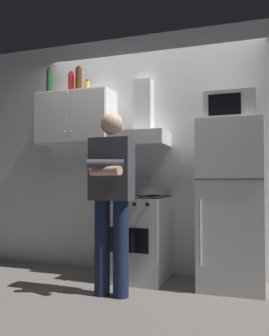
{
  "coord_description": "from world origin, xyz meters",
  "views": [
    {
      "loc": [
        1.14,
        -3.37,
        1.03
      ],
      "look_at": [
        0.0,
        0.0,
        1.15
      ],
      "focal_mm": 38.75,
      "sensor_mm": 36.0,
      "label": 1
    }
  ],
  "objects": [
    {
      "name": "bottle_spice_jar",
      "position": [
        -0.71,
        0.4,
        2.12
      ],
      "size": [
        0.06,
        0.06,
        0.15
      ],
      "color": "gold",
      "rests_on": "upper_cabinet"
    },
    {
      "name": "back_wall_tiled",
      "position": [
        0.0,
        0.6,
        1.35
      ],
      "size": [
        4.8,
        0.1,
        2.7
      ],
      "primitive_type": "cube",
      "color": "white",
      "rests_on": "ground_plane"
    },
    {
      "name": "bottle_wine_green",
      "position": [
        -1.2,
        0.37,
        2.2
      ],
      "size": [
        0.08,
        0.08,
        0.32
      ],
      "color": "#19471E",
      "rests_on": "upper_cabinet"
    },
    {
      "name": "microwave",
      "position": [
        0.9,
        0.27,
        1.74
      ],
      "size": [
        0.48,
        0.37,
        0.28
      ],
      "color": "#B7BABF",
      "rests_on": "refrigerator"
    },
    {
      "name": "stove_oven",
      "position": [
        -0.05,
        0.25,
        0.43
      ],
      "size": [
        0.6,
        0.62,
        0.87
      ],
      "color": "white",
      "rests_on": "ground_plane"
    },
    {
      "name": "ground_plane",
      "position": [
        0.0,
        0.0,
        0.0
      ],
      "size": [
        7.0,
        7.0,
        0.0
      ],
      "primitive_type": "plane",
      "color": "slate"
    },
    {
      "name": "upper_cabinet",
      "position": [
        -0.85,
        0.37,
        1.75
      ],
      "size": [
        0.9,
        0.37,
        0.6
      ],
      "color": "white"
    },
    {
      "name": "bottle_rum_dark",
      "position": [
        -0.81,
        0.37,
        2.19
      ],
      "size": [
        0.07,
        0.07,
        0.3
      ],
      "color": "#47230F",
      "rests_on": "upper_cabinet"
    },
    {
      "name": "person_standing",
      "position": [
        -0.1,
        -0.36,
        0.9
      ],
      "size": [
        0.38,
        0.33,
        1.64
      ],
      "color": "#192342",
      "rests_on": "ground_plane"
    },
    {
      "name": "refrigerator",
      "position": [
        0.9,
        0.25,
        0.8
      ],
      "size": [
        0.6,
        0.62,
        1.6
      ],
      "color": "white",
      "rests_on": "ground_plane"
    },
    {
      "name": "range_hood",
      "position": [
        -0.05,
        0.38,
        1.6
      ],
      "size": [
        0.6,
        0.44,
        0.75
      ],
      "color": "white"
    },
    {
      "name": "bottle_soda_red",
      "position": [
        -0.92,
        0.4,
        2.17
      ],
      "size": [
        0.07,
        0.07,
        0.26
      ],
      "color": "red",
      "rests_on": "upper_cabinet"
    }
  ]
}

